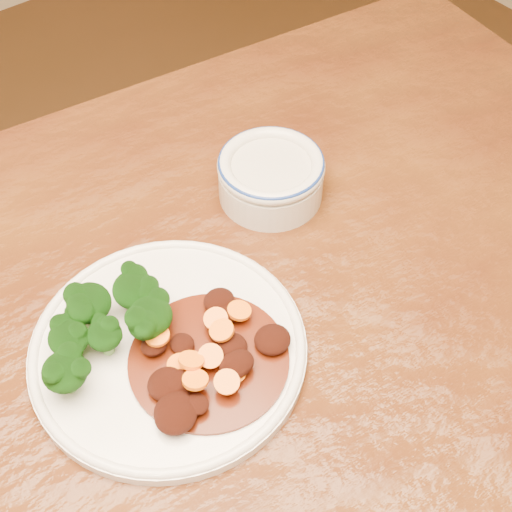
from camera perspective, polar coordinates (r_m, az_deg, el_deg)
dining_table at (r=0.84m, az=-8.42°, el=-11.88°), size 1.60×1.08×0.75m
dinner_plate at (r=0.77m, az=-7.03°, el=-7.29°), size 0.29×0.29×0.02m
broccoli_florets at (r=0.75m, az=-11.73°, el=-5.27°), size 0.15×0.10×0.05m
mince_stew at (r=0.74m, az=-4.17°, el=-8.57°), size 0.17×0.17×0.03m
dip_bowl at (r=0.89m, az=1.20°, el=6.47°), size 0.13×0.13×0.06m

